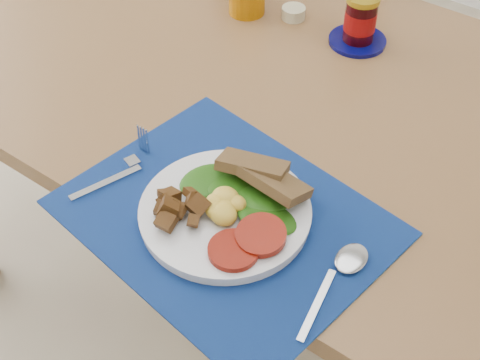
{
  "coord_description": "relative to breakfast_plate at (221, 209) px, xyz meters",
  "views": [
    {
      "loc": [
        0.62,
        -0.7,
        1.55
      ],
      "look_at": [
        0.19,
        -0.11,
        0.8
      ],
      "focal_mm": 50.0,
      "sensor_mm": 36.0,
      "label": 1
    }
  ],
  "objects": [
    {
      "name": "fork",
      "position": [
        -0.2,
        -0.01,
        -0.02
      ],
      "size": [
        0.05,
        0.18,
        0.0
      ],
      "rotation": [
        0.0,
        0.0,
        -0.33
      ],
      "color": "#B2B5BA",
      "rests_on": "placemat"
    },
    {
      "name": "placemat",
      "position": [
        0.01,
        0.0,
        -0.02
      ],
      "size": [
        0.54,
        0.45,
        0.0
      ],
      "primitive_type": "cube",
      "rotation": [
        0.0,
        0.0,
        -0.15
      ],
      "color": "#040430",
      "rests_on": "table"
    },
    {
      "name": "breakfast_plate",
      "position": [
        0.0,
        0.0,
        0.0
      ],
      "size": [
        0.27,
        0.27,
        0.07
      ],
      "rotation": [
        0.0,
        0.0,
        0.14
      ],
      "color": "silver",
      "rests_on": "placemat"
    },
    {
      "name": "jam_on_saucer",
      "position": [
        -0.07,
        0.56,
        0.03
      ],
      "size": [
        0.12,
        0.12,
        0.11
      ],
      "color": "#040648",
      "rests_on": "table"
    },
    {
      "name": "ground",
      "position": [
        -0.18,
        0.15,
        -0.77
      ],
      "size": [
        4.0,
        4.0,
        0.0
      ],
      "primitive_type": "plane",
      "color": "gray",
      "rests_on": "ground"
    },
    {
      "name": "ramekin",
      "position": [
        -0.23,
        0.57,
        -0.01
      ],
      "size": [
        0.05,
        0.05,
        0.03
      ],
      "primitive_type": "cylinder",
      "color": "beige",
      "rests_on": "table"
    },
    {
      "name": "table",
      "position": [
        -0.18,
        0.35,
        -0.11
      ],
      "size": [
        1.4,
        0.9,
        0.75
      ],
      "color": "brown",
      "rests_on": "ground"
    },
    {
      "name": "spoon",
      "position": [
        0.21,
        0.01,
        -0.02
      ],
      "size": [
        0.05,
        0.2,
        0.01
      ],
      "rotation": [
        0.0,
        0.0,
        0.19
      ],
      "color": "#B2B5BA",
      "rests_on": "placemat"
    }
  ]
}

